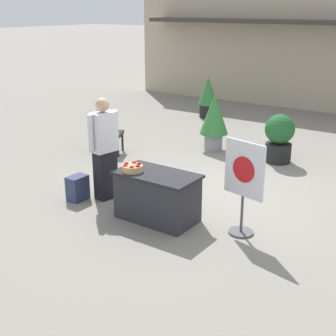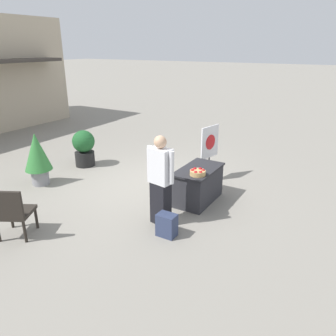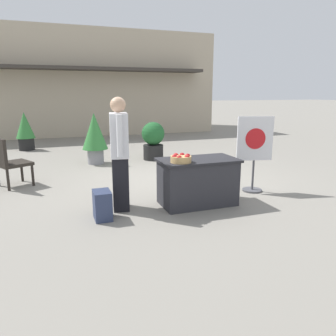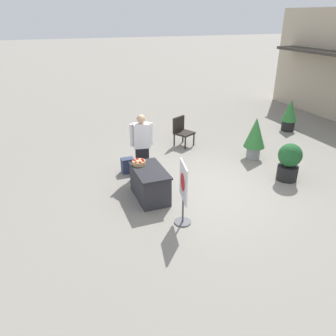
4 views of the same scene
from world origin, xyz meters
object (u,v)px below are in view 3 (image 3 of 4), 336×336
display_table (198,182)px  potted_plant_far_right (153,140)px  poster_board (254,150)px  potted_plant_near_right (25,130)px  patio_chair (8,160)px  apple_basket (181,159)px  backpack (102,205)px  potted_plant_near_left (95,135)px  person_visitor (120,153)px

display_table → potted_plant_far_right: bearing=83.9°
poster_board → potted_plant_near_right: size_ratio=1.16×
potted_plant_far_right → patio_chair: bearing=-154.3°
patio_chair → potted_plant_near_right: size_ratio=0.81×
apple_basket → backpack: bearing=-180.0°
potted_plant_near_left → potted_plant_near_right: 3.31m
backpack → display_table: bearing=5.4°
apple_basket → person_visitor: size_ratio=0.18×
backpack → potted_plant_far_right: 4.36m
patio_chair → potted_plant_far_right: bearing=-2.8°
potted_plant_near_left → patio_chair: bearing=-138.8°
poster_board → patio_chair: (-4.25, 1.79, -0.24)m
patio_chair → potted_plant_near_right: 4.39m
display_table → potted_plant_near_left: (-1.15, 3.71, 0.36)m
display_table → poster_board: poster_board is taller
person_visitor → backpack: bearing=-126.3°
potted_plant_near_left → backpack: bearing=-96.0°
potted_plant_near_right → potted_plant_far_right: (3.34, -2.76, -0.10)m
person_visitor → patio_chair: size_ratio=1.80×
apple_basket → patio_chair: 3.48m
poster_board → potted_plant_far_right: 3.53m
poster_board → potted_plant_far_right: (-0.87, 3.41, -0.24)m
potted_plant_near_right → backpack: bearing=-78.2°
patio_chair → potted_plant_far_right: (3.38, 1.63, 0.01)m
display_table → potted_plant_near_right: bearing=114.4°
apple_basket → person_visitor: (-0.87, 0.34, 0.07)m
backpack → potted_plant_far_right: bearing=63.2°
potted_plant_near_left → potted_plant_far_right: (1.55, 0.02, -0.20)m
person_visitor → poster_board: bearing=11.7°
backpack → potted_plant_near_right: (-1.38, 6.64, 0.43)m
apple_basket → person_visitor: 0.94m
apple_basket → patio_chair: (-2.64, 2.25, -0.28)m
display_table → patio_chair: bearing=144.8°
person_visitor → display_table: bearing=0.0°
potted_plant_far_right → potted_plant_near_left: bearing=-179.3°
display_table → poster_board: 1.36m
backpack → potted_plant_near_left: 3.92m
apple_basket → potted_plant_far_right: size_ratio=0.31×
display_table → potted_plant_far_right: size_ratio=1.24×
backpack → potted_plant_near_right: potted_plant_near_right is taller
apple_basket → patio_chair: patio_chair is taller
display_table → apple_basket: bearing=-157.3°
potted_plant_near_right → potted_plant_far_right: size_ratio=1.17×
potted_plant_near_left → person_visitor: bearing=-91.1°
display_table → poster_board: bearing=14.0°
potted_plant_near_left → potted_plant_near_right: potted_plant_near_left is taller
apple_basket → poster_board: poster_board is taller
apple_basket → potted_plant_near_left: 3.94m
person_visitor → potted_plant_far_right: (1.62, 3.54, -0.34)m
patio_chair → potted_plant_far_right: 3.75m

